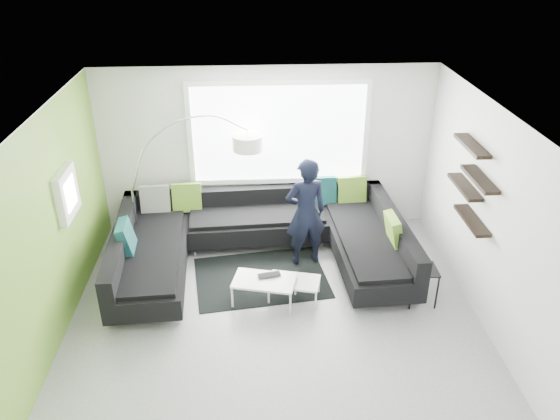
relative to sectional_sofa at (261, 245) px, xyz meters
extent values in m
plane|color=gray|center=(0.15, -1.11, -0.41)|extent=(5.50, 5.50, 0.00)
cube|color=silver|center=(0.15, 1.39, 0.99)|extent=(5.50, 0.04, 2.80)
cube|color=silver|center=(0.15, -3.61, 0.99)|extent=(5.50, 0.04, 2.80)
cube|color=silver|center=(-2.60, -1.11, 0.99)|extent=(0.04, 5.00, 2.80)
cube|color=silver|center=(2.90, -1.11, 0.99)|extent=(0.04, 5.00, 2.80)
cube|color=silver|center=(0.15, -1.11, 2.39)|extent=(5.50, 5.00, 0.04)
cube|color=#6B9E33|center=(-2.59, -1.11, 0.99)|extent=(0.01, 5.00, 2.80)
cube|color=white|center=(0.35, 1.35, 1.29)|extent=(2.96, 0.06, 1.68)
cube|color=white|center=(-2.53, -0.51, 1.19)|extent=(0.12, 0.66, 0.66)
cube|color=black|center=(2.79, -0.71, 1.29)|extent=(0.20, 1.24, 0.95)
cube|color=black|center=(0.00, 0.00, -0.18)|extent=(4.45, 2.89, 0.45)
cube|color=black|center=(0.00, 0.00, 0.21)|extent=(4.45, 2.89, 0.34)
cube|color=#4C7219|center=(0.00, 0.00, 0.28)|extent=(3.87, 0.43, 0.48)
cube|color=black|center=(-0.01, -0.28, -0.41)|extent=(2.10, 1.65, 0.01)
cube|color=white|center=(0.23, -0.84, -0.23)|extent=(1.22, 0.88, 0.36)
cube|color=black|center=(2.20, -0.98, -0.14)|extent=(0.40, 0.40, 0.54)
imported|color=black|center=(0.69, 0.13, 0.46)|extent=(0.81, 0.68, 1.74)
imported|color=black|center=(0.10, -0.81, -0.04)|extent=(0.40, 0.33, 0.03)
camera|label=1|loc=(-0.12, -7.08, 4.34)|focal=35.00mm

